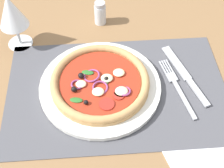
# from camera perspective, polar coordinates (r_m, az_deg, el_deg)

# --- Properties ---
(ground_plane) EXTENTS (1.90, 1.40, 0.02)m
(ground_plane) POSITION_cam_1_polar(r_m,az_deg,el_deg) (0.74, 0.89, -1.81)
(ground_plane) COLOR olive
(placemat) EXTENTS (0.51, 0.32, 0.00)m
(placemat) POSITION_cam_1_polar(r_m,az_deg,el_deg) (0.73, 0.91, -1.15)
(placemat) COLOR #4C4C51
(placemat) RESTS_ON ground_plane
(plate) EXTENTS (0.28, 0.28, 0.01)m
(plate) POSITION_cam_1_polar(r_m,az_deg,el_deg) (0.72, -2.18, -0.40)
(plate) COLOR silver
(plate) RESTS_ON placemat
(pizza) EXTENTS (0.23, 0.23, 0.03)m
(pizza) POSITION_cam_1_polar(r_m,az_deg,el_deg) (0.71, -2.20, 0.41)
(pizza) COLOR tan
(pizza) RESTS_ON plate
(fork) EXTENTS (0.06, 0.18, 0.00)m
(fork) POSITION_cam_1_polar(r_m,az_deg,el_deg) (0.75, 11.60, -0.11)
(fork) COLOR #B2B5BA
(fork) RESTS_ON placemat
(knife) EXTENTS (0.08, 0.20, 0.01)m
(knife) POSITION_cam_1_polar(r_m,az_deg,el_deg) (0.77, 13.09, 1.81)
(knife) COLOR #B2B5BA
(knife) RESTS_ON placemat
(wine_glass) EXTENTS (0.07, 0.07, 0.15)m
(wine_glass) POSITION_cam_1_polar(r_m,az_deg,el_deg) (0.80, -17.95, 12.32)
(wine_glass) COLOR silver
(wine_glass) RESTS_ON ground_plane
(napkin) EXTENTS (0.18, 0.17, 0.00)m
(napkin) POSITION_cam_1_polar(r_m,az_deg,el_deg) (0.67, 15.61, -10.89)
(napkin) COLOR white
(napkin) RESTS_ON ground_plane
(pepper_shaker) EXTENTS (0.03, 0.03, 0.07)m
(pepper_shaker) POSITION_cam_1_polar(r_m,az_deg,el_deg) (0.88, -2.18, 12.82)
(pepper_shaker) COLOR silver
(pepper_shaker) RESTS_ON ground_plane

